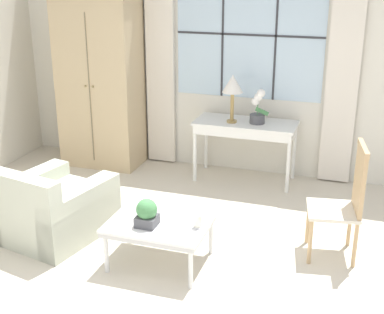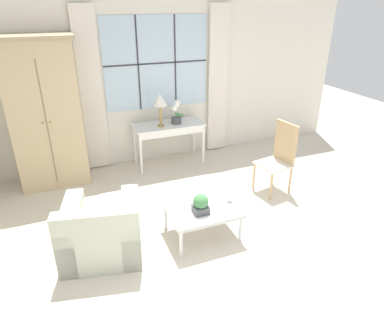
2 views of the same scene
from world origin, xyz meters
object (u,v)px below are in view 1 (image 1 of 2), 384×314
at_px(armchair_upholstered, 53,210).
at_px(coffee_table, 160,225).
at_px(armoire, 100,79).
at_px(table_lamp, 233,86).
at_px(side_chair_wooden, 347,197).
at_px(potted_plant_small, 147,213).
at_px(console_table, 246,129).
at_px(potted_orchid, 258,109).
at_px(pillar_candle, 198,222).

height_order(armchair_upholstered, coffee_table, armchair_upholstered).
relative_size(armoire, table_lamp, 3.96).
height_order(side_chair_wooden, potted_plant_small, side_chair_wooden).
relative_size(console_table, potted_orchid, 2.94).
distance_m(console_table, armchair_upholstered, 2.46).
relative_size(potted_orchid, side_chair_wooden, 0.39).
height_order(console_table, coffee_table, console_table).
distance_m(armoire, pillar_candle, 2.99).
xyz_separation_m(side_chair_wooden, pillar_candle, (-1.16, -0.65, -0.12)).
distance_m(armoire, table_lamp, 1.74).
relative_size(side_chair_wooden, coffee_table, 1.24).
xyz_separation_m(potted_orchid, potted_plant_small, (-0.47, -2.22, -0.37)).
xyz_separation_m(armchair_upholstered, coffee_table, (1.17, -0.16, 0.11)).
xyz_separation_m(coffee_table, potted_plant_small, (-0.07, -0.12, 0.16)).
bearing_deg(coffee_table, pillar_candle, -3.09).
distance_m(armchair_upholstered, pillar_candle, 1.55).
distance_m(armoire, potted_orchid, 2.04).
bearing_deg(console_table, coffee_table, -97.00).
xyz_separation_m(table_lamp, potted_plant_small, (-0.18, -2.17, -0.64)).
distance_m(potted_orchid, side_chair_wooden, 1.87).
distance_m(side_chair_wooden, coffee_table, 1.65).
distance_m(potted_orchid, coffee_table, 2.21).
height_order(table_lamp, armchair_upholstered, table_lamp).
distance_m(table_lamp, potted_plant_small, 2.27).
bearing_deg(pillar_candle, console_table, 92.40).
bearing_deg(armchair_upholstered, armoire, 103.10).
height_order(console_table, side_chair_wooden, side_chair_wooden).
bearing_deg(pillar_candle, potted_orchid, 88.70).
bearing_deg(pillar_candle, potted_plant_small, -167.01).
bearing_deg(console_table, pillar_candle, -87.60).
xyz_separation_m(console_table, coffee_table, (-0.26, -2.12, -0.28)).
xyz_separation_m(table_lamp, pillar_candle, (0.24, -2.07, -0.71)).
bearing_deg(potted_plant_small, armoire, 124.97).
xyz_separation_m(console_table, potted_orchid, (0.14, -0.01, 0.25)).
xyz_separation_m(side_chair_wooden, coffee_table, (-1.51, -0.63, -0.21)).
relative_size(console_table, table_lamp, 2.12).
bearing_deg(coffee_table, potted_orchid, 79.30).
bearing_deg(coffee_table, side_chair_wooden, 22.74).
height_order(table_lamp, potted_orchid, table_lamp).
relative_size(table_lamp, potted_orchid, 1.39).
height_order(armoire, side_chair_wooden, armoire).
distance_m(armoire, side_chair_wooden, 3.51).
bearing_deg(pillar_candle, table_lamp, 96.73).
bearing_deg(armoire, side_chair_wooden, -25.30).
distance_m(console_table, potted_orchid, 0.29).
height_order(potted_orchid, armchair_upholstered, potted_orchid).
bearing_deg(side_chair_wooden, potted_orchid, 126.93).
distance_m(armoire, coffee_table, 2.78).
bearing_deg(table_lamp, coffee_table, -92.96).
relative_size(armchair_upholstered, potted_plant_small, 4.63).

